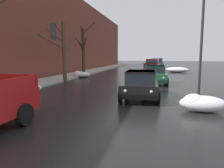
# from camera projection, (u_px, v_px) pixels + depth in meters

# --- Properties ---
(left_sidewalk_slab) EXTENTS (2.73, 80.00, 0.16)m
(left_sidewalk_slab) POSITION_uv_depth(u_px,v_px,m) (44.00, 82.00, 17.60)
(left_sidewalk_slab) COLOR #A8A399
(left_sidewalk_slab) RESTS_ON ground
(brick_townhouse_facade) EXTENTS (0.63, 80.00, 10.20)m
(brick_townhouse_facade) POSITION_uv_depth(u_px,v_px,m) (21.00, 21.00, 17.34)
(brick_townhouse_facade) COLOR brown
(brick_townhouse_facade) RESTS_ON ground
(snow_bank_near_corner_left) EXTENTS (1.99, 1.44, 0.59)m
(snow_bank_near_corner_left) POSITION_uv_depth(u_px,v_px,m) (26.00, 88.00, 12.61)
(snow_bank_near_corner_left) COLOR white
(snow_bank_near_corner_left) RESTS_ON ground
(snow_bank_near_corner_right) EXTENTS (3.14, 1.47, 0.73)m
(snow_bank_near_corner_right) POSITION_uv_depth(u_px,v_px,m) (177.00, 70.00, 28.51)
(snow_bank_near_corner_right) COLOR white
(snow_bank_near_corner_right) RESTS_ON ground
(snow_bank_along_right_kerb) EXTENTS (1.79, 1.00, 0.68)m
(snow_bank_along_right_kerb) POSITION_uv_depth(u_px,v_px,m) (80.00, 75.00, 21.81)
(snow_bank_along_right_kerb) COLOR white
(snow_bank_along_right_kerb) RESTS_ON ground
(snow_bank_far_right_pile) EXTENTS (1.80, 0.97, 0.72)m
(snow_bank_far_right_pile) POSITION_uv_depth(u_px,v_px,m) (200.00, 104.00, 8.36)
(snow_bank_far_right_pile) COLOR white
(snow_bank_far_right_pile) RESTS_ON ground
(bare_tree_mid_block) EXTENTS (1.95, 3.61, 5.28)m
(bare_tree_mid_block) POSITION_uv_depth(u_px,v_px,m) (63.00, 50.00, 17.99)
(bare_tree_mid_block) COLOR #4C3D2D
(bare_tree_mid_block) RESTS_ON ground
(bare_tree_far_down_block) EXTENTS (2.53, 3.00, 5.89)m
(bare_tree_far_down_block) POSITION_uv_depth(u_px,v_px,m) (83.00, 50.00, 22.54)
(bare_tree_far_down_block) COLOR #382B1E
(bare_tree_far_down_block) RESTS_ON ground
(sedan_black_parked_kerbside_close) EXTENTS (2.09, 4.24, 1.42)m
(sedan_black_parked_kerbside_close) POSITION_uv_depth(u_px,v_px,m) (141.00, 84.00, 11.20)
(sedan_black_parked_kerbside_close) COLOR black
(sedan_black_parked_kerbside_close) RESTS_ON ground
(sedan_green_parked_kerbside_mid) EXTENTS (2.02, 4.08, 1.42)m
(sedan_green_parked_kerbside_mid) POSITION_uv_depth(u_px,v_px,m) (155.00, 74.00, 16.80)
(sedan_green_parked_kerbside_mid) COLOR #1E5633
(sedan_green_parked_kerbside_mid) RESTS_ON ground
(sedan_maroon_parked_far_down_block) EXTENTS (2.05, 4.41, 1.42)m
(sedan_maroon_parked_far_down_block) POSITION_uv_depth(u_px,v_px,m) (151.00, 69.00, 23.56)
(sedan_maroon_parked_far_down_block) COLOR maroon
(sedan_maroon_parked_far_down_block) RESTS_ON ground
(suv_red_queued_behind_truck) EXTENTS (2.21, 4.76, 1.82)m
(suv_red_queued_behind_truck) POSITION_uv_depth(u_px,v_px,m) (153.00, 65.00, 29.91)
(suv_red_queued_behind_truck) COLOR red
(suv_red_queued_behind_truck) RESTS_ON ground
(suv_darkblue_at_far_intersection) EXTENTS (2.34, 4.60, 1.82)m
(suv_darkblue_at_far_intersection) POSITION_uv_depth(u_px,v_px,m) (158.00, 63.00, 37.46)
(suv_darkblue_at_far_intersection) COLOR navy
(suv_darkblue_at_far_intersection) RESTS_ON ground
(street_lamp_post) EXTENTS (0.44, 0.24, 5.80)m
(street_lamp_post) POSITION_uv_depth(u_px,v_px,m) (202.00, 37.00, 11.66)
(street_lamp_post) COLOR #28282D
(street_lamp_post) RESTS_ON ground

